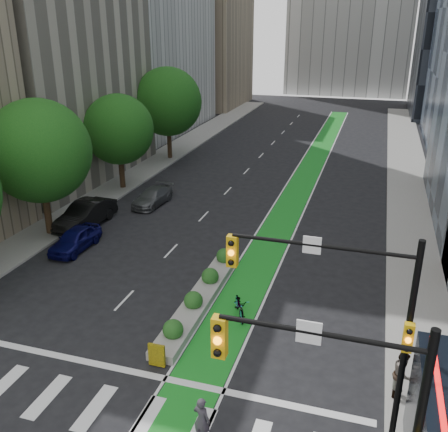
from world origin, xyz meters
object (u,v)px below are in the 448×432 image
Objects in this scene: median_planter at (201,295)px; parked_car_left_mid at (86,214)px; cyclist at (202,420)px; parked_car_left_far at (152,197)px; pedestrian_near at (402,374)px; bicycle at (240,306)px; parked_car_left_near at (75,239)px.

parked_car_left_mid reaches higher than median_planter.
parked_car_left_far is at bearing -46.00° from cyclist.
parked_car_left_mid is 1.21× the size of parked_car_left_far.
parked_car_left_mid reaches higher than parked_car_left_far.
pedestrian_near is (17.50, -16.36, 0.44)m from parked_car_left_far.
pedestrian_near is at bearing -38.87° from parked_car_left_far.
pedestrian_near is (7.12, -3.57, 0.54)m from bicycle.
parked_car_left_near is 2.21× the size of pedestrian_near.
cyclist is at bearing -108.64° from bicycle.
median_planter is at bearing -54.83° from cyclist.
cyclist is 0.95× the size of pedestrian_near.
pedestrian_near is (6.30, 4.07, 0.20)m from cyclist.
cyclist is (3.00, -8.29, 0.49)m from median_planter.
bicycle is at bearing -16.61° from median_planter.
median_planter is 5.10× the size of bicycle.
parked_car_left_near is 0.95× the size of parked_car_left_far.
parked_car_left_near is (-12.31, 11.77, -0.18)m from cyclist.
bicycle is 1.16× the size of cyclist.
pedestrian_near is (18.61, -7.70, 0.38)m from parked_car_left_near.
parked_car_left_mid is at bearing -111.40° from parked_car_left_far.
parked_car_left_far is (2.50, 5.22, -0.23)m from parked_car_left_mid.
pedestrian_near reaches higher than parked_car_left_mid.
parked_car_left_near reaches higher than median_planter.
parked_car_left_mid is at bearing -32.73° from cyclist.
cyclist is 20.48m from parked_car_left_mid.
cyclist reaches higher than parked_car_left_near.
pedestrian_near reaches higher than parked_car_left_far.
bicycle is 0.39× the size of parked_car_left_mid.
median_planter is at bearing 75.85° from pedestrian_near.
bicycle is 7.98m from pedestrian_near.
parked_car_left_mid reaches higher than bicycle.
parked_car_left_far is at bearing 83.73° from parked_car_left_near.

